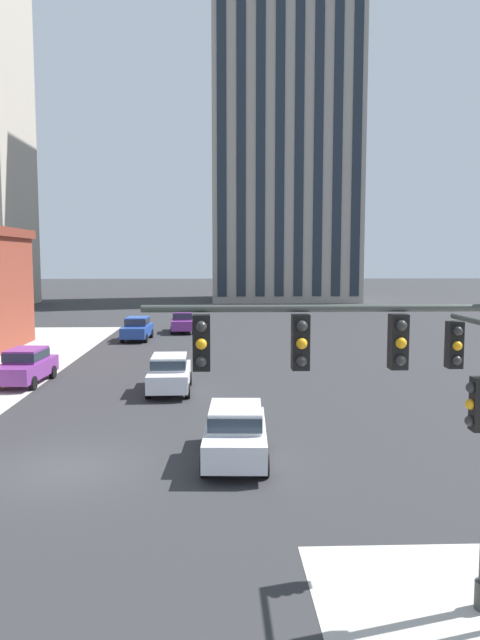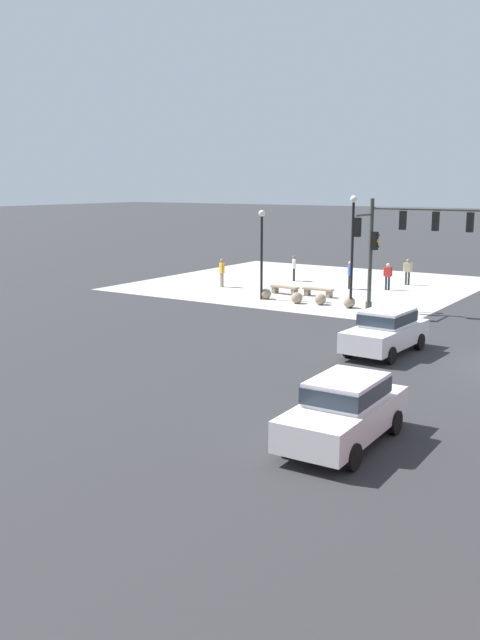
{
  "view_description": "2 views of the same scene",
  "coord_description": "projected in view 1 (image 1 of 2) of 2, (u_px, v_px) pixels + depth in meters",
  "views": [
    {
      "loc": [
        4.34,
        -17.17,
        5.99
      ],
      "look_at": [
        5.2,
        5.95,
        3.65
      ],
      "focal_mm": 34.47,
      "sensor_mm": 36.0,
      "label": 1
    },
    {
      "loc": [
        -4.66,
        25.18,
        6.39
      ],
      "look_at": [
        7.25,
        7.01,
        2.11
      ],
      "focal_mm": 39.05,
      "sensor_mm": 36.0,
      "label": 2
    }
  ],
  "objects": [
    {
      "name": "car_main_southbound_near",
      "position": [
        26.0,
        365.0,
        29.25
      ],
      "size": [
        2.1,
        4.5,
        1.68
      ],
      "color": "#7A3389",
      "rests_on": "ground"
    },
    {
      "name": "ground_plane",
      "position": [
        66.0,
        469.0,
        17.51
      ],
      "size": [
        320.0,
        320.0,
        0.0
      ],
      "primitive_type": "plane",
      "color": "#2D2D30"
    },
    {
      "name": "car_main_northbound_near",
      "position": [
        183.0,
        321.0,
        49.47
      ],
      "size": [
        2.06,
        4.49,
        1.68
      ],
      "color": "#7A3389",
      "rests_on": "ground"
    },
    {
      "name": "residential_tower_skyline_right",
      "position": [
        283.0,
        118.0,
        85.85
      ],
      "size": [
        20.24,
        16.47,
        50.82
      ],
      "color": "#9E998E",
      "rests_on": "ground"
    },
    {
      "name": "car_main_mid",
      "position": [
        170.0,
        372.0,
        27.44
      ],
      "size": [
        1.95,
        4.43,
        1.68
      ],
      "color": "silver",
      "rests_on": "ground"
    },
    {
      "name": "traffic_signal_main",
      "position": [
        409.0,
        391.0,
        10.27
      ],
      "size": [
        5.91,
        2.09,
        5.66
      ],
      "color": "#383D38",
      "rests_on": "ground"
    },
    {
      "name": "car_parked_curb",
      "position": [
        236.0,
        431.0,
        18.09
      ],
      "size": [
        2.05,
        4.48,
        1.68
      ],
      "color": "silver",
      "rests_on": "ground"
    },
    {
      "name": "car_cross_eastbound",
      "position": [
        137.0,
        328.0,
        44.8
      ],
      "size": [
        2.03,
        4.47,
        1.68
      ],
      "color": "#23479E",
      "rests_on": "ground"
    }
  ]
}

